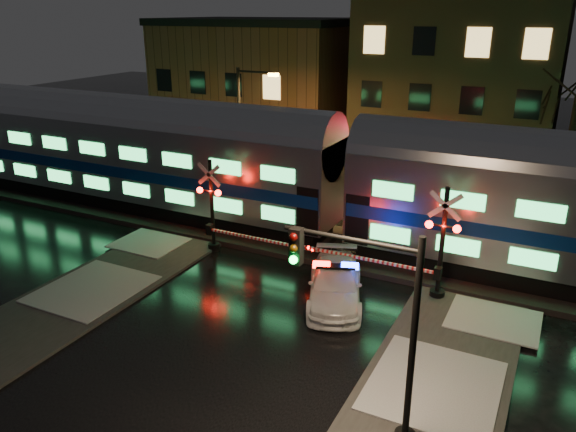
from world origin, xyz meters
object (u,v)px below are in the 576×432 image
Objects in this scene: crossing_signal_left at (218,216)px; traffic_light at (377,332)px; police_car at (335,284)px; streetlight at (244,127)px; crossing_signal_right at (431,253)px.

traffic_light is (9.64, -7.74, 1.22)m from crossing_signal_left.
police_car is at bearing -16.18° from crossing_signal_left.
streetlight reaches higher than police_car.
crossing_signal_right is at bearing 0.02° from crossing_signal_left.
police_car is 0.92× the size of traffic_light.
crossing_signal_right is 0.84× the size of streetlight.
police_car is 3.66m from crossing_signal_right.
crossing_signal_right is 9.21m from crossing_signal_left.
streetlight reaches higher than crossing_signal_right.
streetlight is (-8.87, 8.50, 3.51)m from police_car.
traffic_light reaches higher than crossing_signal_left.
crossing_signal_left is at bearing 142.93° from police_car.
police_car is 12.77m from streetlight.
crossing_signal_left is at bearing 149.98° from traffic_light.
crossing_signal_right is at bearing -29.46° from streetlight.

